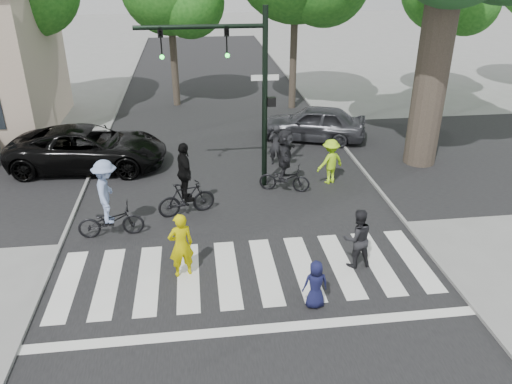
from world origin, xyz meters
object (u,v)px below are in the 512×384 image
at_px(pedestrian_adult, 357,238).
at_px(pedestrian_woman, 181,245).
at_px(cyclist_right, 285,164).
at_px(car_suv, 88,148).
at_px(cyclist_left, 108,204).
at_px(traffic_signal, 239,75).
at_px(pedestrian_child, 315,284).
at_px(cyclist_mid, 186,186).
at_px(car_grey, 313,123).

bearing_deg(pedestrian_adult, pedestrian_woman, -7.06).
height_order(cyclist_right, car_suv, cyclist_right).
bearing_deg(cyclist_left, pedestrian_adult, -19.79).
bearing_deg(traffic_signal, cyclist_left, -144.29).
distance_m(pedestrian_child, pedestrian_adult, 2.10).
bearing_deg(cyclist_right, pedestrian_child, -93.71).
distance_m(cyclist_left, cyclist_mid, 2.40).
xyz_separation_m(pedestrian_woman, car_grey, (5.59, 9.45, -0.12)).
xyz_separation_m(traffic_signal, pedestrian_child, (1.06, -6.75, -3.30)).
height_order(traffic_signal, pedestrian_woman, traffic_signal).
distance_m(pedestrian_adult, car_suv, 11.04).
bearing_deg(pedestrian_woman, car_grey, -137.06).
xyz_separation_m(traffic_signal, pedestrian_adult, (2.51, -5.24, -3.09)).
xyz_separation_m(car_suv, car_grey, (9.10, 1.98, -0.04)).
height_order(pedestrian_woman, pedestrian_adult, pedestrian_woman).
bearing_deg(pedestrian_woman, car_suv, -81.30).
height_order(pedestrian_woman, car_suv, pedestrian_woman).
xyz_separation_m(cyclist_left, cyclist_mid, (2.16, 1.05, -0.05)).
height_order(cyclist_left, cyclist_right, cyclist_left).
distance_m(traffic_signal, cyclist_mid, 3.93).
height_order(traffic_signal, pedestrian_adult, traffic_signal).
height_order(traffic_signal, pedestrian_child, traffic_signal).
bearing_deg(pedestrian_woman, traffic_signal, -127.70).
xyz_separation_m(cyclist_left, cyclist_right, (5.49, 2.34, -0.04)).
relative_size(pedestrian_child, cyclist_left, 0.51).
xyz_separation_m(pedestrian_child, pedestrian_adult, (1.45, 1.51, 0.21)).
height_order(pedestrian_child, cyclist_left, cyclist_left).
distance_m(pedestrian_woman, cyclist_right, 5.71).
bearing_deg(car_grey, car_suv, -58.62).
height_order(pedestrian_adult, cyclist_right, cyclist_right).
distance_m(traffic_signal, car_grey, 6.46).
bearing_deg(car_suv, traffic_signal, -108.40).
xyz_separation_m(pedestrian_adult, car_suv, (-8.00, 7.61, -0.02)).
relative_size(pedestrian_adult, car_grey, 0.37).
bearing_deg(pedestrian_woman, pedestrian_adult, 161.78).
xyz_separation_m(cyclist_mid, car_grey, (5.46, 6.19, -0.21)).
distance_m(pedestrian_woman, car_suv, 8.25).
bearing_deg(traffic_signal, cyclist_mid, -135.24).
bearing_deg(cyclist_right, cyclist_left, -156.94).
relative_size(traffic_signal, pedestrian_adult, 3.68).
bearing_deg(pedestrian_adult, car_suv, -48.84).
xyz_separation_m(pedestrian_woman, pedestrian_child, (3.05, -1.65, -0.27)).
xyz_separation_m(traffic_signal, cyclist_mid, (-1.86, -1.84, -2.93)).
xyz_separation_m(pedestrian_adult, cyclist_mid, (-4.37, 3.40, 0.16)).
bearing_deg(car_suv, pedestrian_woman, -149.95).
relative_size(pedestrian_adult, cyclist_right, 0.74).
bearing_deg(car_suv, cyclist_mid, -134.30).
bearing_deg(cyclist_left, pedestrian_woman, -47.35).
xyz_separation_m(pedestrian_child, cyclist_right, (0.40, 6.20, 0.38)).
height_order(pedestrian_adult, car_grey, pedestrian_adult).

